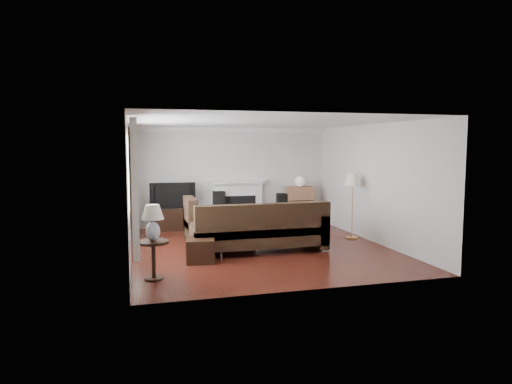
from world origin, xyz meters
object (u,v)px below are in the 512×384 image
object	(u,v)px
sectional_sofa	(258,228)
side_table	(154,260)
coffee_table	(248,228)
tv_stand	(173,219)
bookshelf	(300,205)
floor_lamp	(352,206)

from	to	relation	value
sectional_sofa	side_table	xyz separation A→B (m)	(-2.06, -1.42, -0.15)
coffee_table	tv_stand	bearing A→B (deg)	157.46
tv_stand	side_table	xyz separation A→B (m)	(-0.64, -4.11, 0.03)
tv_stand	coffee_table	world-z (taller)	tv_stand
coffee_table	side_table	bearing A→B (deg)	-111.12
sectional_sofa	side_table	size ratio (longest dim) A/B	4.69
bookshelf	coffee_table	world-z (taller)	bookshelf
side_table	sectional_sofa	bearing A→B (deg)	34.59
coffee_table	side_table	xyz separation A→B (m)	(-2.21, -2.82, 0.10)
bookshelf	floor_lamp	bearing A→B (deg)	-78.73
sectional_sofa	coffee_table	distance (m)	1.43
floor_lamp	side_table	size ratio (longest dim) A/B	2.42
bookshelf	sectional_sofa	bearing A→B (deg)	-124.44
tv_stand	side_table	distance (m)	4.16
sectional_sofa	side_table	bearing A→B (deg)	-145.41
sectional_sofa	bookshelf	bearing A→B (deg)	55.56
side_table	floor_lamp	bearing A→B (deg)	24.84
tv_stand	floor_lamp	world-z (taller)	floor_lamp
sectional_sofa	coffee_table	world-z (taller)	sectional_sofa
sectional_sofa	coffee_table	bearing A→B (deg)	83.90
tv_stand	floor_lamp	xyz separation A→B (m)	(3.73, -2.09, 0.45)
bookshelf	side_table	xyz separation A→B (m)	(-3.94, -4.17, -0.19)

